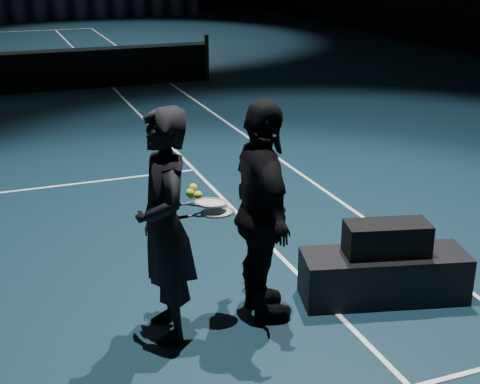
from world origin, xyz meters
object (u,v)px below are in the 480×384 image
at_px(player_a, 165,226).
at_px(racket_upper, 210,203).
at_px(racket_bag, 387,239).
at_px(player_bench, 384,276).
at_px(player_b, 263,213).
at_px(tennis_balls, 194,193).
at_px(racket_lower, 218,212).

height_order(player_a, racket_upper, player_a).
bearing_deg(racket_bag, player_bench, 0.00).
xyz_separation_m(player_b, tennis_balls, (-0.59, 0.01, 0.26)).
height_order(player_bench, racket_upper, racket_upper).
xyz_separation_m(player_a, racket_upper, (0.40, 0.04, 0.14)).
bearing_deg(racket_bag, racket_lower, -170.78).
bearing_deg(player_bench, tennis_balls, -170.47).
height_order(player_bench, player_b, player_b).
height_order(player_a, racket_lower, player_a).
bearing_deg(player_bench, racket_upper, -172.05).
xyz_separation_m(racket_lower, tennis_balls, (-0.19, 0.01, 0.20)).
xyz_separation_m(player_a, racket_lower, (0.45, -0.00, 0.06)).
relative_size(player_bench, tennis_balls, 12.67).
distance_m(player_bench, tennis_balls, 2.04).
distance_m(player_bench, racket_upper, 1.86).
bearing_deg(player_bench, racket_bag, 0.00).
height_order(racket_lower, racket_upper, racket_upper).
distance_m(player_b, racket_lower, 0.40).
bearing_deg(player_a, tennis_balls, 91.45).
distance_m(player_b, tennis_balls, 0.65).
relative_size(player_bench, player_b, 0.78).
distance_m(player_bench, racket_bag, 0.38).
distance_m(player_bench, player_a, 2.16).
bearing_deg(racket_bag, tennis_balls, -170.47).
distance_m(player_a, tennis_balls, 0.36).
relative_size(player_b, racket_upper, 2.88).
xyz_separation_m(racket_bag, racket_lower, (-1.57, 0.14, 0.43)).
relative_size(player_a, tennis_balls, 16.33).
bearing_deg(tennis_balls, player_b, -1.11).
height_order(player_bench, racket_bag, racket_bag).
bearing_deg(racket_upper, player_a, -178.29).
bearing_deg(player_b, racket_lower, 94.84).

